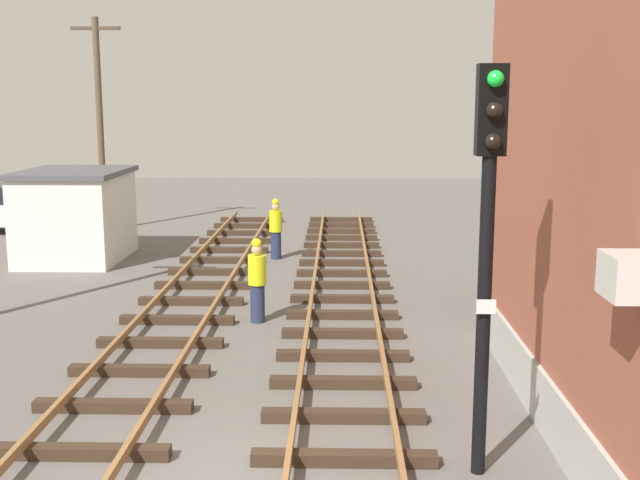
{
  "coord_description": "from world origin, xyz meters",
  "views": [
    {
      "loc": [
        1.4,
        -9.02,
        4.8
      ],
      "look_at": [
        0.94,
        9.52,
        1.48
      ],
      "focal_mm": 43.7,
      "sensor_mm": 36.0,
      "label": 1
    }
  ],
  "objects_px": {
    "utility_pole_far": "(100,121)",
    "track_worker_foreground": "(257,281)",
    "track_worker_distant": "(276,229)",
    "signal_mast": "(487,224)",
    "control_hut": "(75,215)"
  },
  "relations": [
    {
      "from": "track_worker_foreground",
      "to": "track_worker_distant",
      "type": "distance_m",
      "value": 6.99
    },
    {
      "from": "signal_mast",
      "to": "track_worker_foreground",
      "type": "xyz_separation_m",
      "value": [
        -3.62,
        6.99,
        -2.37
      ]
    },
    {
      "from": "signal_mast",
      "to": "utility_pole_far",
      "type": "height_order",
      "value": "utility_pole_far"
    },
    {
      "from": "control_hut",
      "to": "track_worker_distant",
      "type": "relative_size",
      "value": 2.03
    },
    {
      "from": "control_hut",
      "to": "utility_pole_far",
      "type": "relative_size",
      "value": 0.49
    },
    {
      "from": "utility_pole_far",
      "to": "track_worker_distant",
      "type": "bearing_deg",
      "value": -36.85
    },
    {
      "from": "utility_pole_far",
      "to": "track_worker_distant",
      "type": "xyz_separation_m",
      "value": [
        6.87,
        -5.15,
        -3.15
      ]
    },
    {
      "from": "signal_mast",
      "to": "track_worker_distant",
      "type": "bearing_deg",
      "value": 105.14
    },
    {
      "from": "control_hut",
      "to": "utility_pole_far",
      "type": "distance_m",
      "value": 6.1
    },
    {
      "from": "track_worker_distant",
      "to": "signal_mast",
      "type": "bearing_deg",
      "value": -74.86
    },
    {
      "from": "track_worker_foreground",
      "to": "track_worker_distant",
      "type": "bearing_deg",
      "value": 91.3
    },
    {
      "from": "control_hut",
      "to": "track_worker_foreground",
      "type": "xyz_separation_m",
      "value": [
        6.26,
        -6.71,
        -0.46
      ]
    },
    {
      "from": "track_worker_foreground",
      "to": "track_worker_distant",
      "type": "relative_size",
      "value": 1.0
    },
    {
      "from": "utility_pole_far",
      "to": "track_worker_foreground",
      "type": "xyz_separation_m",
      "value": [
        7.03,
        -12.13,
        -3.15
      ]
    },
    {
      "from": "signal_mast",
      "to": "track_worker_distant",
      "type": "xyz_separation_m",
      "value": [
        -3.78,
        13.98,
        -2.37
      ]
    }
  ]
}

